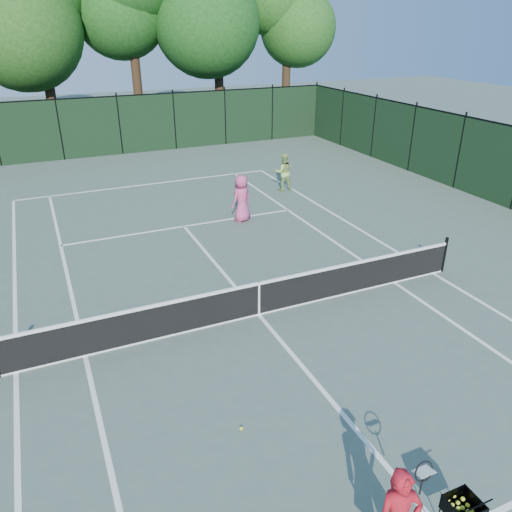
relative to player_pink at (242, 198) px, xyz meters
name	(u,v)px	position (x,y,z in m)	size (l,w,h in m)	color
ground	(259,315)	(-2.08, -6.08, -0.85)	(90.00, 90.00, 0.00)	#4C5D51
sideline_doubles_left	(16,372)	(-7.56, -6.08, -0.85)	(0.10, 23.77, 0.01)	white
sideline_doubles_right	(433,273)	(3.41, -6.08, -0.85)	(0.10, 23.77, 0.01)	white
sideline_singles_left	(85,356)	(-6.19, -6.08, -0.85)	(0.10, 23.77, 0.01)	white
sideline_singles_right	(394,282)	(2.04, -6.08, -0.85)	(0.10, 23.77, 0.01)	white
baseline_far	(149,184)	(-2.08, 5.81, -0.85)	(10.97, 0.10, 0.01)	white
service_line_far	(184,226)	(-2.08, 0.32, -0.85)	(8.23, 0.10, 0.01)	white
center_service_line	(259,315)	(-2.08, -6.08, -0.85)	(0.10, 12.80, 0.01)	white
tennis_net	(259,298)	(-2.08, -6.08, -0.37)	(11.69, 0.09, 1.06)	black
fence_far	(120,126)	(-2.08, 11.92, 0.65)	(24.00, 0.05, 3.00)	black
tree_5	(288,1)	(9.92, 16.02, 6.86)	(5.80, 5.80, 12.23)	black
player_pink	(242,198)	(0.00, 0.00, 0.00)	(0.98, 0.83, 1.70)	#C54579
player_green	(284,172)	(2.99, 2.62, -0.05)	(0.89, 0.76, 1.59)	#9CBD5E
ball_hopper	(463,508)	(-2.03, -12.58, -0.17)	(0.43, 0.43, 0.82)	black
loose_ball_midcourt	(241,428)	(-3.93, -9.43, -0.82)	(0.07, 0.07, 0.07)	yellow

